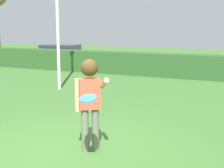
% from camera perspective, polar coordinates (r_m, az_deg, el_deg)
% --- Properties ---
extents(ground_plane, '(60.00, 60.00, 0.00)m').
position_cam_1_polar(ground_plane, '(6.41, -8.64, -11.68)').
color(ground_plane, '#3E6C2F').
extents(person, '(0.80, 0.57, 1.78)m').
position_cam_1_polar(person, '(6.04, -3.95, -1.75)').
color(person, '#6A6D59').
rests_on(person, ground).
extents(frisbee, '(0.27, 0.27, 0.09)m').
position_cam_1_polar(frisbee, '(5.14, -4.26, -2.57)').
color(frisbee, '#268CE5').
extents(hedge_row, '(22.60, 0.90, 1.10)m').
position_cam_1_polar(hedge_row, '(15.37, 12.09, 3.15)').
color(hedge_row, '#2D5326').
rests_on(hedge_row, ground).
extents(parked_car_silver, '(4.43, 2.38, 1.25)m').
position_cam_1_polar(parked_car_silver, '(20.43, -9.10, 5.34)').
color(parked_car_silver, '#B7B7BC').
rests_on(parked_car_silver, ground).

